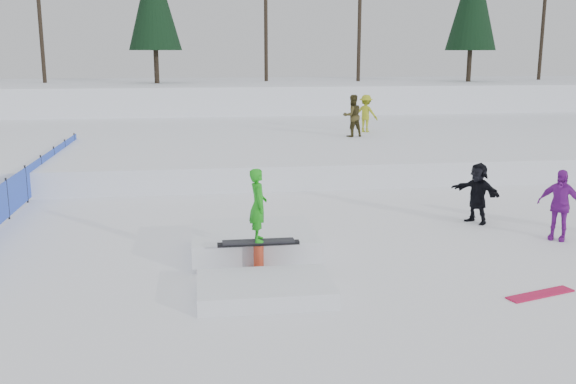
{
  "coord_description": "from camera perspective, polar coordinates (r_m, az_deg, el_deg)",
  "views": [
    {
      "loc": [
        -1.5,
        -12.39,
        4.27
      ],
      "look_at": [
        0.5,
        2.0,
        1.1
      ],
      "focal_mm": 40.0,
      "sensor_mm": 36.0,
      "label": 1
    }
  ],
  "objects": [
    {
      "name": "treeline",
      "position": [
        41.51,
        2.9,
        16.69
      ],
      "size": [
        40.24,
        4.22,
        10.5
      ],
      "color": "black",
      "rests_on": "snow_berm"
    },
    {
      "name": "walker_olive",
      "position": [
        27.09,
        5.74,
        6.76
      ],
      "size": [
        0.99,
        0.86,
        1.75
      ],
      "primitive_type": "imported",
      "rotation": [
        0.0,
        0.0,
        3.4
      ],
      "color": "#3A3316",
      "rests_on": "snow_midrise"
    },
    {
      "name": "safety_fence",
      "position": [
        19.99,
        -22.24,
        0.66
      ],
      "size": [
        0.05,
        16.0,
        1.1
      ],
      "color": "blue",
      "rests_on": "ground"
    },
    {
      "name": "walker_ygreen",
      "position": [
        28.79,
        6.94,
        6.94
      ],
      "size": [
        1.22,
        1.1,
        1.64
      ],
      "primitive_type": "imported",
      "rotation": [
        0.0,
        0.0,
        2.56
      ],
      "color": "#9BA61B",
      "rests_on": "snow_midrise"
    },
    {
      "name": "snow_midrise",
      "position": [
        28.7,
        -4.85,
        4.52
      ],
      "size": [
        50.0,
        18.0,
        0.8
      ],
      "primitive_type": "cube",
      "color": "white",
      "rests_on": "ground"
    },
    {
      "name": "ground",
      "position": [
        13.2,
        -0.96,
        -6.58
      ],
      "size": [
        120.0,
        120.0,
        0.0
      ],
      "primitive_type": "plane",
      "color": "white"
    },
    {
      "name": "spectator_dark",
      "position": [
        16.98,
        16.51,
        -0.08
      ],
      "size": [
        1.09,
        1.49,
        1.56
      ],
      "primitive_type": "imported",
      "rotation": [
        0.0,
        0.0,
        -1.07
      ],
      "color": "black",
      "rests_on": "ground"
    },
    {
      "name": "snow_berm",
      "position": [
        42.53,
        -5.92,
        8.11
      ],
      "size": [
        60.0,
        14.0,
        2.4
      ],
      "primitive_type": "cube",
      "color": "white",
      "rests_on": "ground"
    },
    {
      "name": "loose_board_red",
      "position": [
        12.53,
        21.52,
        -8.45
      ],
      "size": [
        1.42,
        0.67,
        0.03
      ],
      "primitive_type": "cube",
      "rotation": [
        0.0,
        0.0,
        0.29
      ],
      "color": "#B0103B",
      "rests_on": "ground"
    },
    {
      "name": "spectator_purple",
      "position": [
        16.06,
        22.97,
        -1.05
      ],
      "size": [
        1.0,
        0.95,
        1.66
      ],
      "primitive_type": "imported",
      "rotation": [
        0.0,
        0.0,
        -0.72
      ],
      "color": "purple",
      "rests_on": "ground"
    },
    {
      "name": "jib_rail_feature",
      "position": [
        13.18,
        -2.86,
        -5.23
      ],
      "size": [
        2.6,
        4.4,
        2.11
      ],
      "color": "white",
      "rests_on": "ground"
    }
  ]
}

